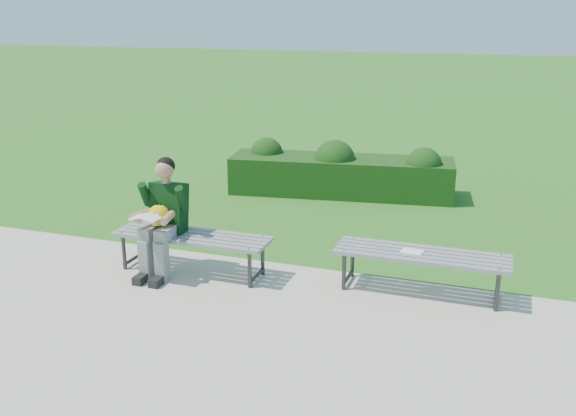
{
  "coord_description": "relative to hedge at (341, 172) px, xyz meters",
  "views": [
    {
      "loc": [
        2.2,
        -6.63,
        2.89
      ],
      "look_at": [
        -0.0,
        -0.31,
        0.82
      ],
      "focal_mm": 40.0,
      "sensor_mm": 36.0,
      "label": 1
    }
  ],
  "objects": [
    {
      "name": "walkway",
      "position": [
        0.32,
        -4.97,
        -0.36
      ],
      "size": [
        30.0,
        3.5,
        0.02
      ],
      "color": "beige",
      "rests_on": "ground"
    },
    {
      "name": "bench_right",
      "position": [
        1.78,
        -3.51,
        0.05
      ],
      "size": [
        1.8,
        0.5,
        0.46
      ],
      "color": "gray",
      "rests_on": "walkway"
    },
    {
      "name": "hedge",
      "position": [
        0.0,
        0.0,
        0.0
      ],
      "size": [
        3.67,
        1.39,
        0.9
      ],
      "color": "#174314",
      "rests_on": "ground"
    },
    {
      "name": "bench_left",
      "position": [
        -0.74,
        -3.79,
        0.05
      ],
      "size": [
        1.8,
        0.5,
        0.46
      ],
      "color": "gray",
      "rests_on": "walkway"
    },
    {
      "name": "paper_sheet",
      "position": [
        1.68,
        -3.51,
        0.11
      ],
      "size": [
        0.24,
        0.18,
        0.01
      ],
      "color": "white",
      "rests_on": "bench_right"
    },
    {
      "name": "ground",
      "position": [
        0.32,
        -3.22,
        -0.37
      ],
      "size": [
        80.0,
        80.0,
        0.0
      ],
      "color": "#25681F",
      "rests_on": "ground"
    },
    {
      "name": "seated_boy",
      "position": [
        -1.04,
        -3.88,
        0.35
      ],
      "size": [
        0.56,
        0.76,
        1.31
      ],
      "color": "gray",
      "rests_on": "walkway"
    }
  ]
}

